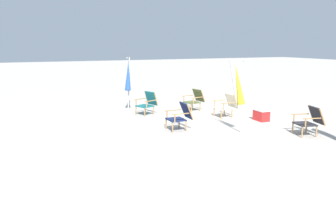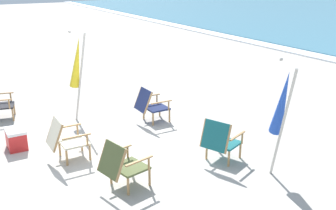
{
  "view_description": "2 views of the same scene",
  "coord_description": "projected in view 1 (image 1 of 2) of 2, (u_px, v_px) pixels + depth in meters",
  "views": [
    {
      "loc": [
        -9.58,
        5.69,
        2.53
      ],
      "look_at": [
        -0.38,
        1.7,
        0.64
      ],
      "focal_mm": 35.0,
      "sensor_mm": 36.0,
      "label": 1
    },
    {
      "loc": [
        6.58,
        -2.34,
        3.31
      ],
      "look_at": [
        -0.23,
        1.58,
        0.64
      ],
      "focal_mm": 42.0,
      "sensor_mm": 36.0,
      "label": 2
    }
  ],
  "objects": [
    {
      "name": "ground_plane",
      "position": [
        209.0,
        118.0,
        11.33
      ],
      "size": [
        80.0,
        80.0,
        0.0
      ],
      "primitive_type": "plane",
      "color": "#B2AAA0"
    },
    {
      "name": "beach_chair_mid_center",
      "position": [
        148.0,
        102.0,
        11.84
      ],
      "size": [
        0.78,
        0.83,
        0.82
      ],
      "color": "#196066",
      "rests_on": "ground"
    },
    {
      "name": "beach_chair_front_right",
      "position": [
        310.0,
        120.0,
        9.14
      ],
      "size": [
        0.72,
        0.82,
        0.8
      ],
      "color": "#28282D",
      "rests_on": "ground"
    },
    {
      "name": "beach_chair_far_center",
      "position": [
        195.0,
        99.0,
        12.57
      ],
      "size": [
        0.71,
        0.81,
        0.81
      ],
      "color": "#515B33",
      "rests_on": "ground"
    },
    {
      "name": "beach_chair_back_left",
      "position": [
        227.0,
        104.0,
        11.46
      ],
      "size": [
        0.6,
        0.7,
        0.81
      ],
      "color": "beige",
      "rests_on": "ground"
    },
    {
      "name": "beach_chair_back_right",
      "position": [
        181.0,
        115.0,
        9.72
      ],
      "size": [
        0.6,
        0.71,
        0.81
      ],
      "color": "#19234C",
      "rests_on": "ground"
    },
    {
      "name": "umbrella_furled_yellow",
      "position": [
        238.0,
        85.0,
        9.28
      ],
      "size": [
        0.48,
        0.44,
        2.1
      ],
      "color": "#B7B2A8",
      "rests_on": "ground"
    },
    {
      "name": "umbrella_furled_blue",
      "position": [
        128.0,
        76.0,
        12.41
      ],
      "size": [
        0.71,
        0.43,
        2.04
      ],
      "color": "#B7B2A8",
      "rests_on": "ground"
    },
    {
      "name": "cooler_box",
      "position": [
        261.0,
        115.0,
        10.88
      ],
      "size": [
        0.49,
        0.35,
        0.4
      ],
      "color": "red",
      "rests_on": "ground"
    }
  ]
}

